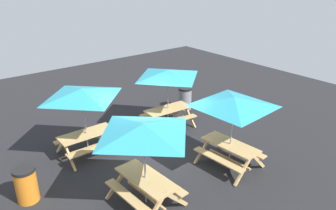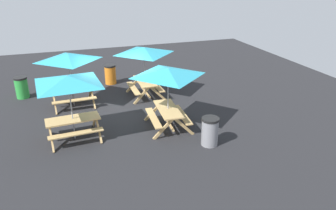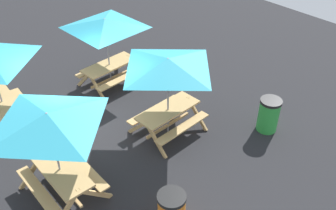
% 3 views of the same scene
% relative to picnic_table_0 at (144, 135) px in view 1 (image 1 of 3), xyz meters
% --- Properties ---
extents(ground_plane, '(24.00, 24.00, 0.00)m').
position_rel_picnic_table_0_xyz_m(ground_plane, '(-1.68, 1.46, -1.99)').
color(ground_plane, '#232326').
rests_on(ground_plane, ground).
extents(picnic_table_0, '(2.10, 2.10, 2.34)m').
position_rel_picnic_table_0_xyz_m(picnic_table_0, '(0.00, 0.00, 0.00)').
color(picnic_table_0, tan).
rests_on(picnic_table_0, ground).
extents(picnic_table_1, '(2.13, 2.13, 2.34)m').
position_rel_picnic_table_0_xyz_m(picnic_table_1, '(-3.19, 3.27, 0.00)').
color(picnic_table_1, tan).
rests_on(picnic_table_1, ground).
extents(picnic_table_2, '(2.82, 2.82, 2.34)m').
position_rel_picnic_table_0_xyz_m(picnic_table_2, '(0.18, 3.04, 0.00)').
color(picnic_table_2, tan).
rests_on(picnic_table_2, ground).
extents(picnic_table_3, '(2.00, 2.00, 2.34)m').
position_rel_picnic_table_0_xyz_m(picnic_table_3, '(-3.23, -0.10, 0.00)').
color(picnic_table_3, tan).
rests_on(picnic_table_3, ground).
extents(trash_bin_orange, '(0.59, 0.59, 0.98)m').
position_rel_picnic_table_0_xyz_m(trash_bin_orange, '(-2.01, -2.40, -1.49)').
color(trash_bin_orange, orange).
rests_on(trash_bin_orange, ground).
extents(trash_bin_gray, '(0.59, 0.59, 0.98)m').
position_rel_picnic_table_0_xyz_m(trash_bin_gray, '(-4.09, 4.94, -1.49)').
color(trash_bin_gray, gray).
rests_on(trash_bin_gray, ground).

